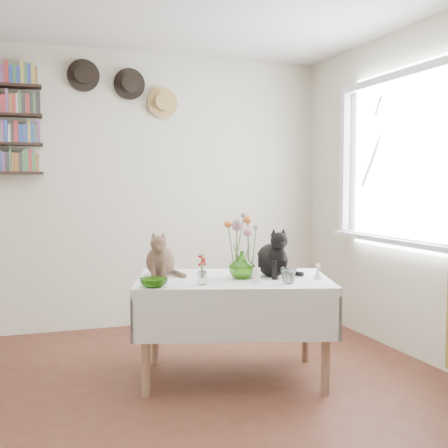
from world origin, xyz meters
name	(u,v)px	position (x,y,z in m)	size (l,w,h in m)	color
room	(174,195)	(0.00, 0.00, 1.25)	(4.08, 4.58, 2.58)	brown
window	(397,172)	(1.97, 0.80, 1.40)	(0.12, 1.52, 1.32)	white
dining_table	(233,303)	(0.56, 0.62, 0.51)	(1.45, 1.15, 0.68)	white
tabby_cat	(160,253)	(0.11, 0.85, 0.84)	(0.21, 0.27, 0.32)	brown
black_cat	(272,251)	(0.83, 0.61, 0.85)	(0.23, 0.29, 0.34)	black
flower_vase	(242,265)	(0.60, 0.58, 0.77)	(0.17, 0.17, 0.18)	#6DBD3A
green_bowl	(154,283)	(-0.02, 0.46, 0.71)	(0.17, 0.17, 0.05)	#6DBD3A
drinking_glass	(288,276)	(0.82, 0.31, 0.73)	(0.10, 0.10, 0.10)	white
candlestick	(256,274)	(0.63, 0.38, 0.74)	(0.05, 0.05, 0.18)	white
berry_jar	(202,269)	(0.29, 0.44, 0.78)	(0.05, 0.05, 0.21)	white
porcelain_figurine	(318,272)	(1.07, 0.39, 0.73)	(0.05, 0.05, 0.10)	white
flower_bouquet	(241,227)	(0.61, 0.59, 1.02)	(0.17, 0.13, 0.39)	#4C7233
wall_hats	(126,87)	(0.12, 2.19, 2.17)	(0.98, 0.09, 0.48)	black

